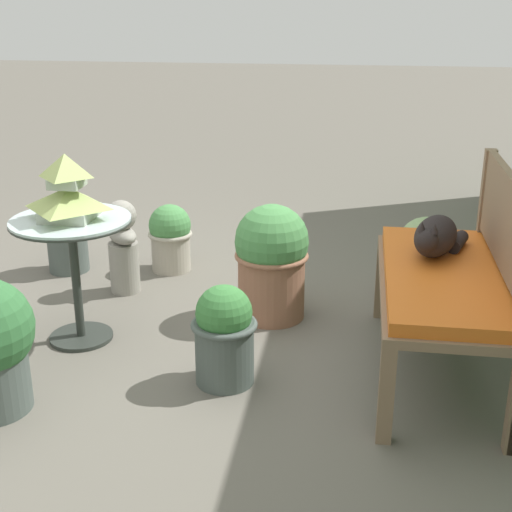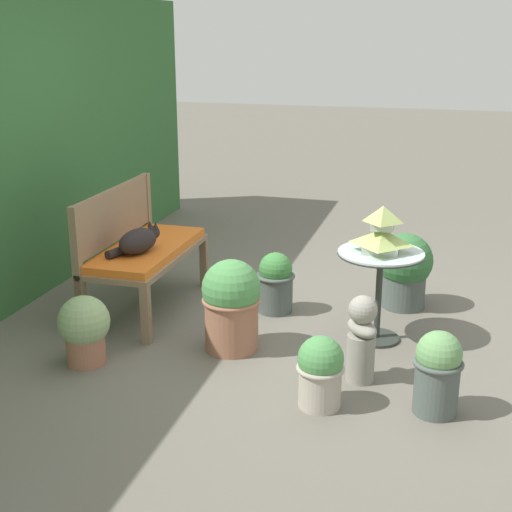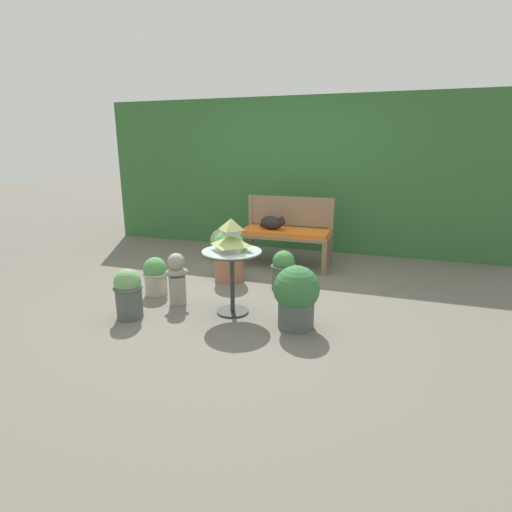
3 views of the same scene
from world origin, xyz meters
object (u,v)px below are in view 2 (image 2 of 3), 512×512
Objects in this scene: potted_plant_bench_right at (320,371)px; potted_plant_bench_left at (438,371)px; garden_bust at (361,338)px; potted_plant_patio_mid at (231,304)px; patio_table at (380,272)px; potted_plant_path_edge at (84,328)px; potted_plant_table_near at (405,269)px; potted_plant_table_far at (275,282)px; pagoda_birdhouse at (382,233)px; garden_bench at (147,255)px; cat at (138,241)px.

potted_plant_bench_left is at bearing -80.66° from potted_plant_bench_right.
potted_plant_patio_mid reaches higher than garden_bust.
patio_table is 1.40× the size of potted_plant_path_edge.
potted_plant_path_edge is 2.45m from potted_plant_table_near.
potted_plant_table_near is 1.00m from potted_plant_table_far.
potted_plant_path_edge is at bearing 116.35° from patio_table.
potted_plant_bench_right is at bearing -129.62° from potted_plant_patio_mid.
pagoda_birdhouse is 0.65× the size of potted_plant_bench_left.
patio_table is 1.02× the size of potted_plant_patio_mid.
garden_bench reaches higher than potted_plant_table_far.
garden_bust is 1.19× the size of potted_plant_table_far.
pagoda_birdhouse reaches higher than patio_table.
potted_plant_bench_left is (-0.27, -0.46, -0.03)m from garden_bust.
garden_bench is at bearing 25.07° from cat.
potted_plant_table_near is at bearing -50.66° from potted_plant_path_edge.
potted_plant_bench_right is (-1.01, 0.21, -0.55)m from pagoda_birdhouse.
potted_plant_bench_left is at bearing -169.04° from potted_plant_table_near.
garden_bench is 3.00× the size of cat.
potted_plant_path_edge reaches higher than potted_plant_bench_right.
pagoda_birdhouse reaches higher than garden_bust.
potted_plant_bench_left is (-0.81, -2.16, -0.35)m from cat.
potted_plant_table_near is (1.31, -0.15, 0.02)m from garden_bust.
cat is at bearing 59.11° from potted_plant_bench_right.
garden_bench is at bearing 28.18° from garden_bust.
potted_plant_bench_right is at bearing 168.32° from pagoda_birdhouse.
garden_bust is (-0.72, -1.72, -0.16)m from garden_bench.
potted_plant_bench_left is 1.05× the size of potted_plant_table_far.
cat is at bearing 68.50° from potted_plant_patio_mid.
garden_bench is 1.91m from potted_plant_bench_right.
potted_plant_table_far is at bearing 24.38° from potted_plant_bench_right.
cat is 0.88× the size of potted_plant_table_far.
garden_bench is 1.79m from pagoda_birdhouse.
potted_plant_bench_right is at bearing 168.78° from potted_plant_table_near.
potted_plant_bench_right is 0.73× the size of potted_plant_table_near.
garden_bust is at bearing 173.26° from potted_plant_table_near.
potted_plant_path_edge is (0.13, 1.56, 0.02)m from potted_plant_bench_right.
potted_plant_bench_right is (-0.91, -1.52, -0.38)m from cat.
pagoda_birdhouse is 1.11m from potted_plant_patio_mid.
potted_plant_patio_mid is 0.74m from potted_plant_table_far.
potted_plant_path_edge is 1.53m from potted_plant_table_far.
garden_bust is at bearing -88.92° from cat.
potted_plant_patio_mid is at bearing -61.34° from potted_plant_path_edge.
potted_plant_bench_right is 0.68× the size of potted_plant_patio_mid.
potted_plant_patio_mid is (0.22, 0.90, 0.04)m from garden_bust.
pagoda_birdhouse is (0.10, -1.73, 0.17)m from cat.
cat reaches higher than patio_table.
potted_plant_table_near is (1.55, -1.89, 0.07)m from potted_plant_path_edge.
potted_plant_table_far is (1.19, -0.96, -0.00)m from potted_plant_path_edge.
potted_plant_bench_right is 1.72m from potted_plant_table_near.
patio_table reaches higher than potted_plant_table_near.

